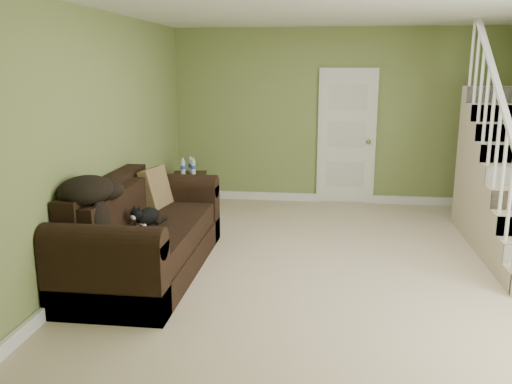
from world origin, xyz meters
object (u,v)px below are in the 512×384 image
(cat, at_px, (147,216))
(sofa, at_px, (142,238))
(banana, at_px, (130,238))
(side_table, at_px, (190,192))

(cat, bearing_deg, sofa, 168.98)
(sofa, distance_m, banana, 0.58)
(sofa, height_order, cat, sofa)
(sofa, distance_m, cat, 0.26)
(banana, bearing_deg, side_table, 86.19)
(sofa, xyz_separation_m, banana, (0.09, -0.55, 0.18))
(cat, relative_size, banana, 2.60)
(side_table, bearing_deg, cat, -85.85)
(side_table, xyz_separation_m, banana, (0.19, -2.88, 0.25))
(sofa, relative_size, side_table, 3.03)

